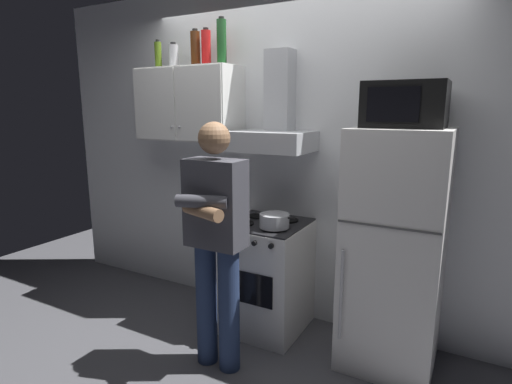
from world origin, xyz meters
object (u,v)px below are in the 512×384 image
(range_hood, at_px, (274,125))
(person_standing, at_px, (216,238))
(microwave, at_px, (405,105))
(bottle_canister_steel, at_px, (174,56))
(cooking_pot, at_px, (274,221))
(bottle_rum_dark, at_px, (195,49))
(bottle_soda_red, at_px, (206,48))
(refrigerator, at_px, (394,251))
(bottle_wine_green, at_px, (222,42))
(bottle_olive_oil, at_px, (158,55))
(stove_oven, at_px, (266,275))
(upper_cabinet, at_px, (189,104))

(range_hood, xyz_separation_m, person_standing, (-0.05, -0.73, -0.70))
(microwave, bearing_deg, bottle_canister_steel, 176.11)
(cooking_pot, bearing_deg, bottle_canister_steel, 166.19)
(cooking_pot, distance_m, bottle_rum_dark, 1.56)
(range_hood, xyz_separation_m, bottle_soda_red, (-0.63, 0.03, 0.59))
(refrigerator, height_order, bottle_soda_red, bottle_soda_red)
(bottle_soda_red, bearing_deg, bottle_wine_green, -5.55)
(range_hood, distance_m, microwave, 0.97)
(range_hood, distance_m, bottle_olive_oil, 1.26)
(range_hood, bearing_deg, bottle_olive_oil, 179.26)
(cooking_pot, height_order, bottle_wine_green, bottle_wine_green)
(range_hood, relative_size, bottle_olive_oil, 3.11)
(microwave, height_order, bottle_canister_steel, bottle_canister_steel)
(stove_oven, bearing_deg, cooking_pot, -42.49)
(bottle_olive_oil, bearing_deg, upper_cabinet, -2.80)
(upper_cabinet, distance_m, stove_oven, 1.55)
(refrigerator, height_order, bottle_rum_dark, bottle_rum_dark)
(stove_oven, distance_m, person_standing, 0.77)
(bottle_wine_green, bearing_deg, stove_oven, -16.35)
(bottle_rum_dark, bearing_deg, refrigerator, -5.04)
(bottle_olive_oil, bearing_deg, bottle_soda_red, 1.34)
(bottle_rum_dark, bearing_deg, stove_oven, -11.52)
(stove_oven, bearing_deg, person_standing, -94.72)
(microwave, height_order, bottle_rum_dark, bottle_rum_dark)
(person_standing, xyz_separation_m, bottle_olive_oil, (-1.07, 0.75, 1.26))
(refrigerator, relative_size, bottle_olive_oil, 6.64)
(stove_oven, height_order, microwave, microwave)
(person_standing, bearing_deg, microwave, 32.00)
(range_hood, height_order, refrigerator, range_hood)
(bottle_rum_dark, bearing_deg, bottle_canister_steel, 179.99)
(bottle_canister_steel, bearing_deg, range_hood, -1.34)
(upper_cabinet, height_order, microwave, upper_cabinet)
(person_standing, xyz_separation_m, cooking_pot, (0.18, 0.49, 0.02))
(stove_oven, height_order, cooking_pot, cooking_pot)
(upper_cabinet, distance_m, refrigerator, 2.00)
(bottle_rum_dark, bearing_deg, person_standing, -47.93)
(bottle_canister_steel, relative_size, bottle_olive_oil, 0.87)
(bottle_rum_dark, bearing_deg, bottle_soda_red, 2.02)
(stove_oven, bearing_deg, range_hood, 90.00)
(refrigerator, distance_m, person_standing, 1.17)
(bottle_wine_green, distance_m, bottle_soda_red, 0.16)
(person_standing, bearing_deg, refrigerator, 31.23)
(stove_oven, bearing_deg, refrigerator, 0.04)
(bottle_rum_dark, relative_size, bottle_olive_oil, 1.23)
(upper_cabinet, distance_m, person_standing, 1.35)
(bottle_wine_green, bearing_deg, refrigerator, -5.50)
(upper_cabinet, relative_size, cooking_pot, 2.85)
(microwave, distance_m, bottle_canister_steel, 1.96)
(person_standing, height_order, bottle_wine_green, bottle_wine_green)
(upper_cabinet, height_order, bottle_canister_steel, bottle_canister_steel)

